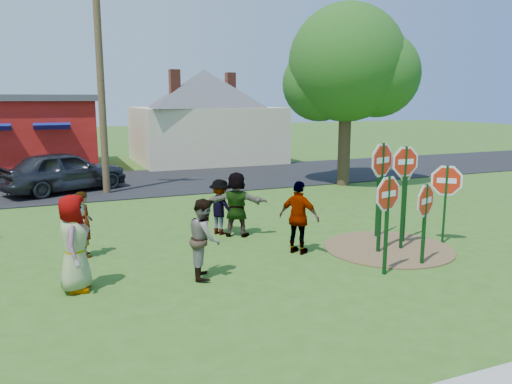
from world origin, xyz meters
TOP-DOWN VIEW (x-y plane):
  - ground at (0.00, 0.00)m, footprint 120.00×120.00m
  - road at (0.00, 11.50)m, footprint 120.00×7.50m
  - dirt_patch at (4.50, -1.00)m, footprint 3.20×3.20m
  - cream_house at (5.50, 18.00)m, footprint 9.40×9.40m
  - stop_sign_a at (3.26, -2.50)m, footprint 0.99×0.28m
  - stop_sign_b at (4.86, -0.01)m, footprint 0.95×0.52m
  - stop_sign_c at (4.75, -1.17)m, footprint 1.02×0.07m
  - stop_sign_d at (5.20, -0.68)m, footprint 1.09×0.46m
  - stop_sign_e at (4.44, -2.31)m, footprint 0.95×0.42m
  - stop_sign_f at (6.11, -1.14)m, footprint 0.84×0.70m
  - stop_sign_g at (4.06, -1.18)m, footprint 1.06×0.38m
  - person_a at (-2.88, -0.93)m, footprint 0.78×1.04m
  - person_b at (-2.55, 1.29)m, footprint 0.44×0.61m
  - person_c at (-0.34, -1.17)m, footprint 0.82×0.95m
  - person_d at (1.05, 1.94)m, footprint 1.01×1.14m
  - person_e at (2.24, -0.47)m, footprint 0.98×1.10m
  - person_f at (1.40, 1.57)m, footprint 1.70×1.28m
  - suv at (-2.70, 10.29)m, footprint 5.20×3.69m
  - utility_pole at (-1.20, 9.33)m, footprint 2.01×1.01m
  - leafy_tree at (8.69, 7.51)m, footprint 5.37×4.90m

SIDE VIEW (x-z plane):
  - ground at x=0.00m, z-range 0.00..0.00m
  - dirt_patch at x=4.50m, z-range 0.00..0.03m
  - road at x=0.00m, z-range 0.00..0.04m
  - person_d at x=1.05m, z-range 0.00..1.54m
  - person_b at x=-2.55m, z-range 0.00..1.58m
  - person_c at x=-0.34m, z-range 0.00..1.69m
  - suv at x=-2.70m, z-range 0.04..1.68m
  - person_e at x=2.24m, z-range 0.00..1.78m
  - person_f at x=1.40m, z-range 0.00..1.78m
  - person_a at x=-2.88m, z-range 0.00..1.92m
  - stop_sign_e at x=4.44m, z-range 0.34..2.34m
  - stop_sign_f at x=6.11m, z-range 0.43..2.62m
  - stop_sign_a at x=3.26m, z-range 0.43..2.69m
  - stop_sign_b at x=4.86m, z-range 0.57..3.17m
  - stop_sign_d at x=5.20m, z-range 0.55..3.20m
  - stop_sign_c at x=4.75m, z-range 0.55..3.27m
  - stop_sign_g at x=4.06m, z-range 0.57..3.41m
  - cream_house at x=5.50m, z-range -0.33..6.17m
  - utility_pole at x=-1.20m, z-range 0.23..9.07m
  - leafy_tree at x=8.69m, z-range 1.10..8.73m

